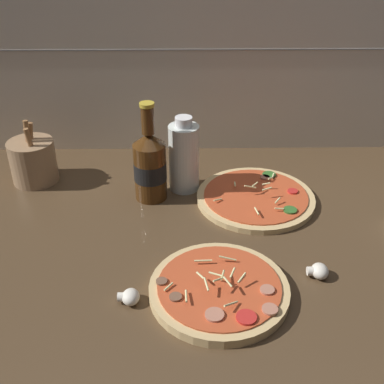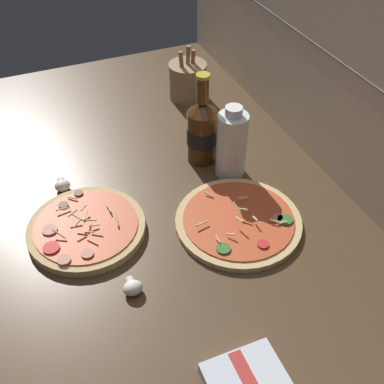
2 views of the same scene
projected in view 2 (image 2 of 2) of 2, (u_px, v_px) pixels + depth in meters
The scene contains 9 objects.
counter_slab at pixel (152, 230), 104.15cm from camera, with size 160.00×90.00×2.50cm.
tile_backsplash at pixel (355, 70), 98.16cm from camera, with size 160.00×1.13×60.00cm.
pizza_near at pixel (86, 228), 101.45cm from camera, with size 24.87×24.87×5.08cm.
pizza_far at pixel (239, 221), 103.36cm from camera, with size 27.22×27.22×4.22cm.
beer_bottle at pixel (202, 130), 115.51cm from camera, with size 7.48×7.48×23.29cm.
oil_bottle at pixel (232, 144), 111.44cm from camera, with size 7.17×7.17×18.31cm.
mushroom_left at pixel (62, 185), 111.49cm from camera, with size 3.79×3.61×2.53cm.
mushroom_right at pixel (133, 287), 89.71cm from camera, with size 3.94×3.75×2.62cm.
utensil_crock at pixel (188, 80), 139.92cm from camera, with size 11.04×11.04×15.78cm.
Camera 2 is at (69.81, -20.04, 76.85)cm, focal length 45.00 mm.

